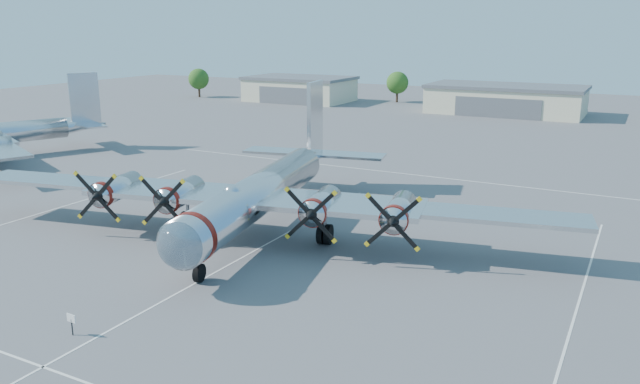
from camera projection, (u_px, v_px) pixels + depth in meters
The scene contains 9 objects.
ground at pixel (281, 236), 48.78m from camera, with size 260.00×260.00×0.00m, color #515153.
parking_lines at pixel (269, 243), 47.28m from camera, with size 60.00×50.08×0.01m.
hangar_west at pixel (300, 89), 138.49m from camera, with size 22.60×14.60×5.40m.
hangar_center at pixel (506, 99), 118.15m from camera, with size 28.60×14.60×5.40m.
tree_far_west at pixel (199, 79), 146.02m from camera, with size 4.80×4.80×6.64m.
tree_west at pixel (397, 83), 135.93m from camera, with size 4.80×4.80×6.64m.
main_bomber_b29 at pixel (265, 229), 50.62m from camera, with size 48.53×33.20×10.73m, color silver, non-canonical shape.
bomber_west at pixel (0, 157), 78.78m from camera, with size 37.97×26.89×10.03m, color silver, non-canonical shape.
info_placard at pixel (71, 320), 32.89m from camera, with size 0.63×0.07×1.20m.
Camera 1 is at (24.34, -39.48, 15.80)m, focal length 35.00 mm.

